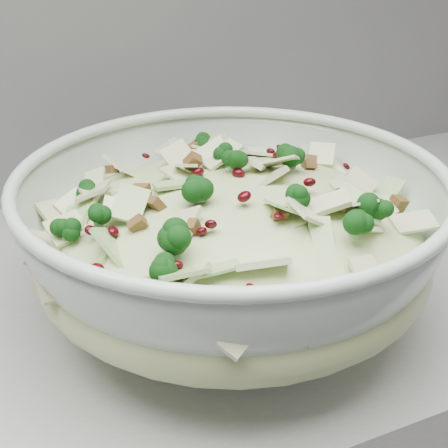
% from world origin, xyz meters
% --- Properties ---
extents(mixing_bowl, '(0.54, 0.54, 0.17)m').
position_xyz_m(mixing_bowl, '(-0.24, 1.60, 0.99)').
color(mixing_bowl, '#B5C7BA').
rests_on(mixing_bowl, counter).
extents(salad, '(0.55, 0.55, 0.17)m').
position_xyz_m(salad, '(-0.24, 1.60, 1.01)').
color(salad, '#BCC687').
rests_on(salad, mixing_bowl).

